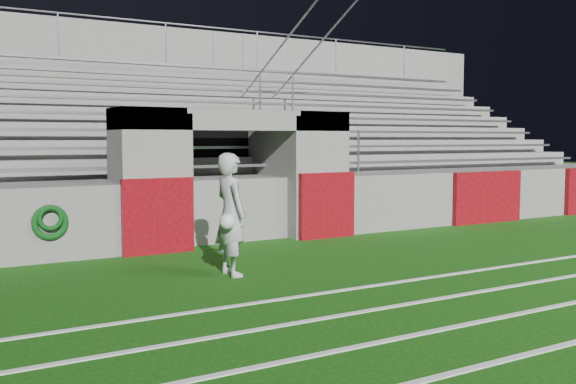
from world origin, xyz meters
TOP-DOWN VIEW (x-y plane):
  - ground at (0.00, 0.00)m, footprint 90.00×90.00m
  - stadium_structure at (0.00, 7.97)m, footprint 26.00×8.48m
  - goalkeeper_with_ball at (-1.47, 0.65)m, footprint 0.55×0.76m
  - hose_coil at (-3.63, 2.94)m, footprint 0.59×0.14m

SIDE VIEW (x-z plane):
  - ground at x=0.00m, z-range 0.00..0.00m
  - hose_coil at x=-3.63m, z-range 0.41..1.00m
  - goalkeeper_with_ball at x=-1.47m, z-range 0.00..1.83m
  - stadium_structure at x=0.00m, z-range -1.22..4.20m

